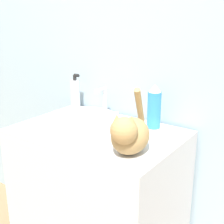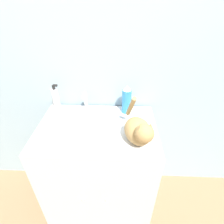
{
  "view_description": "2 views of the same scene",
  "coord_description": "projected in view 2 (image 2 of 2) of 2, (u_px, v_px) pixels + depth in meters",
  "views": [
    {
      "loc": [
        0.87,
        -0.82,
        1.4
      ],
      "look_at": [
        0.09,
        0.26,
        0.98
      ],
      "focal_mm": 50.0,
      "sensor_mm": 36.0,
      "label": 1
    },
    {
      "loc": [
        0.14,
        -0.63,
        1.59
      ],
      "look_at": [
        0.1,
        0.25,
        1.01
      ],
      "focal_mm": 28.0,
      "sensor_mm": 36.0,
      "label": 2
    }
  ],
  "objects": [
    {
      "name": "wall_back",
      "position": [
        99.0,
        55.0,
        1.2
      ],
      "size": [
        6.0,
        0.05,
        2.5
      ],
      "color": "#9EB7C6",
      "rests_on": "ground_plane"
    },
    {
      "name": "soap_bottle",
      "position": [
        56.0,
        99.0,
        1.28
      ],
      "size": [
        0.06,
        0.05,
        0.21
      ],
      "color": "silver",
      "rests_on": "vanity_cabinet"
    },
    {
      "name": "faucet",
      "position": [
        86.0,
        103.0,
        1.27
      ],
      "size": [
        0.17,
        0.09,
        0.16
      ],
      "color": "silver",
      "rests_on": "vanity_cabinet"
    },
    {
      "name": "cat",
      "position": [
        139.0,
        130.0,
        0.99
      ],
      "size": [
        0.2,
        0.34,
        0.24
      ],
      "rotation": [
        0.0,
        0.0,
        -1.29
      ],
      "color": "tan",
      "rests_on": "vanity_cabinet"
    },
    {
      "name": "sink_basin",
      "position": [
        81.0,
        124.0,
        1.14
      ],
      "size": [
        0.36,
        0.36,
        0.05
      ],
      "color": "silver",
      "rests_on": "vanity_cabinet"
    },
    {
      "name": "vanity_cabinet",
      "position": [
        99.0,
        170.0,
        1.39
      ],
      "size": [
        0.79,
        0.55,
        0.87
      ],
      "color": "silver",
      "rests_on": "ground_plane"
    },
    {
      "name": "spray_bottle",
      "position": [
        127.0,
        100.0,
        1.25
      ],
      "size": [
        0.07,
        0.07,
        0.22
      ],
      "color": "#338CCC",
      "rests_on": "vanity_cabinet"
    }
  ]
}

